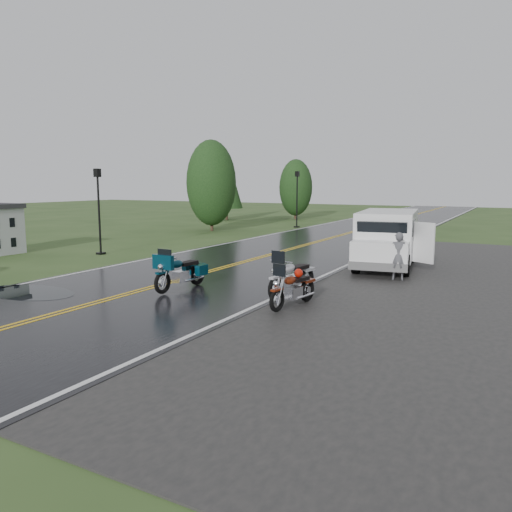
# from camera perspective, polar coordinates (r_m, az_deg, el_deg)

# --- Properties ---
(ground) EXTENTS (120.00, 120.00, 0.00)m
(ground) POSITION_cam_1_polar(r_m,az_deg,el_deg) (14.59, -13.57, -4.13)
(ground) COLOR #2D471E
(ground) RESTS_ON ground
(road) EXTENTS (8.00, 100.00, 0.04)m
(road) POSITION_cam_1_polar(r_m,az_deg,el_deg) (22.88, 3.42, 0.60)
(road) COLOR black
(road) RESTS_ON ground
(motorcycle_red) EXTENTS (0.95, 1.99, 1.13)m
(motorcycle_red) POSITION_cam_1_polar(r_m,az_deg,el_deg) (11.80, 2.42, -4.03)
(motorcycle_red) COLOR #611D0B
(motorcycle_red) RESTS_ON ground
(motorcycle_teal) EXTENTS (0.87, 2.15, 1.25)m
(motorcycle_teal) POSITION_cam_1_polar(r_m,az_deg,el_deg) (13.93, -10.67, -2.01)
(motorcycle_teal) COLOR #052D3B
(motorcycle_teal) RESTS_ON ground
(motorcycle_silver) EXTENTS (1.07, 2.25, 1.28)m
(motorcycle_silver) POSITION_cam_1_polar(r_m,az_deg,el_deg) (12.91, 2.28, -2.62)
(motorcycle_silver) COLOR #ABACB3
(motorcycle_silver) RESTS_ON ground
(van_white) EXTENTS (2.77, 5.61, 2.11)m
(van_white) POSITION_cam_1_polar(r_m,az_deg,el_deg) (17.30, 11.44, 1.41)
(van_white) COLOR white
(van_white) RESTS_ON ground
(person_at_van) EXTENTS (0.60, 0.44, 1.54)m
(person_at_van) POSITION_cam_1_polar(r_m,az_deg,el_deg) (16.40, 15.94, -0.13)
(person_at_van) COLOR #4F5054
(person_at_van) RESTS_ON ground
(lamp_post_near_left) EXTENTS (0.32, 0.32, 3.75)m
(lamp_post_near_left) POSITION_cam_1_polar(r_m,az_deg,el_deg) (22.70, -17.50, 4.88)
(lamp_post_near_left) COLOR black
(lamp_post_near_left) RESTS_ON ground
(lamp_post_far_left) EXTENTS (0.34, 0.34, 3.96)m
(lamp_post_far_left) POSITION_cam_1_polar(r_m,az_deg,el_deg) (35.13, 4.71, 6.49)
(lamp_post_far_left) COLOR black
(lamp_post_far_left) RESTS_ON ground
(tree_left_mid) EXTENTS (3.21, 3.21, 5.01)m
(tree_left_mid) POSITION_cam_1_polar(r_m,az_deg,el_deg) (32.63, -5.11, 7.27)
(tree_left_mid) COLOR #1E3D19
(tree_left_mid) RESTS_ON ground
(tree_left_far) EXTENTS (2.85, 2.85, 4.39)m
(tree_left_far) POSITION_cam_1_polar(r_m,az_deg,el_deg) (43.46, 4.55, 7.12)
(tree_left_far) COLOR #1E3D19
(tree_left_far) RESTS_ON ground
(pine_left_far) EXTENTS (2.73, 2.73, 5.68)m
(pine_left_far) POSITION_cam_1_polar(r_m,az_deg,el_deg) (42.44, -3.40, 7.97)
(pine_left_far) COLOR #1E3D19
(pine_left_far) RESTS_ON ground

